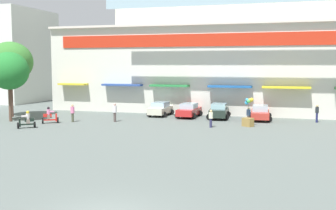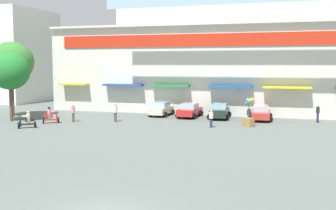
{
  "view_description": "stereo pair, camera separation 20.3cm",
  "coord_description": "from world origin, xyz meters",
  "px_view_note": "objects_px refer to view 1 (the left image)",
  "views": [
    {
      "loc": [
        6.2,
        -13.05,
        5.43
      ],
      "look_at": [
        -2.78,
        17.37,
        2.29
      ],
      "focal_mm": 44.52,
      "sensor_mm": 36.0,
      "label": 1
    },
    {
      "loc": [
        6.4,
        -12.99,
        5.43
      ],
      "look_at": [
        -2.78,
        17.37,
        2.29
      ],
      "focal_mm": 44.52,
      "sensor_mm": 36.0,
      "label": 2
    }
  ],
  "objects_px": {
    "plaza_tree_2": "(9,71)",
    "pedestrian_1": "(317,112)",
    "scooter_rider_0": "(50,116)",
    "pedestrian_0": "(115,111)",
    "parked_car_2": "(219,111)",
    "parked_car_3": "(260,113)",
    "balloon_vendor_cart": "(248,115)",
    "pedestrian_4": "(211,117)",
    "scooter_rider_5": "(27,121)",
    "pedestrian_2": "(73,112)",
    "parked_car_0": "(161,109)",
    "plaza_tree_0": "(10,62)",
    "parked_car_1": "(189,110)",
    "pedestrian_3": "(248,115)"
  },
  "relations": [
    {
      "from": "pedestrian_1",
      "to": "scooter_rider_0",
      "type": "bearing_deg",
      "value": -162.35
    },
    {
      "from": "parked_car_1",
      "to": "parked_car_2",
      "type": "height_order",
      "value": "parked_car_2"
    },
    {
      "from": "pedestrian_3",
      "to": "parked_car_3",
      "type": "bearing_deg",
      "value": 79.37
    },
    {
      "from": "plaza_tree_0",
      "to": "parked_car_3",
      "type": "xyz_separation_m",
      "value": [
        24.65,
        4.66,
        -4.89
      ]
    },
    {
      "from": "plaza_tree_2",
      "to": "parked_car_2",
      "type": "relative_size",
      "value": 1.51
    },
    {
      "from": "plaza_tree_0",
      "to": "plaza_tree_2",
      "type": "xyz_separation_m",
      "value": [
        2.04,
        -2.98,
        -0.86
      ]
    },
    {
      "from": "parked_car_0",
      "to": "scooter_rider_5",
      "type": "xyz_separation_m",
      "value": [
        -8.36,
        -11.24,
        -0.12
      ]
    },
    {
      "from": "pedestrian_1",
      "to": "pedestrian_3",
      "type": "height_order",
      "value": "pedestrian_1"
    },
    {
      "from": "pedestrian_0",
      "to": "balloon_vendor_cart",
      "type": "height_order",
      "value": "balloon_vendor_cart"
    },
    {
      "from": "pedestrian_0",
      "to": "pedestrian_3",
      "type": "height_order",
      "value": "pedestrian_0"
    },
    {
      "from": "parked_car_2",
      "to": "pedestrian_0",
      "type": "relative_size",
      "value": 2.46
    },
    {
      "from": "plaza_tree_2",
      "to": "parked_car_1",
      "type": "height_order",
      "value": "plaza_tree_2"
    },
    {
      "from": "pedestrian_1",
      "to": "parked_car_2",
      "type": "bearing_deg",
      "value": 178.25
    },
    {
      "from": "scooter_rider_5",
      "to": "pedestrian_0",
      "type": "height_order",
      "value": "pedestrian_0"
    },
    {
      "from": "parked_car_3",
      "to": "pedestrian_4",
      "type": "bearing_deg",
      "value": -121.36
    },
    {
      "from": "plaza_tree_2",
      "to": "pedestrian_1",
      "type": "distance_m",
      "value": 29.02
    },
    {
      "from": "pedestrian_1",
      "to": "pedestrian_3",
      "type": "bearing_deg",
      "value": -148.18
    },
    {
      "from": "pedestrian_0",
      "to": "balloon_vendor_cart",
      "type": "xyz_separation_m",
      "value": [
        12.3,
        0.6,
        -0.02
      ]
    },
    {
      "from": "plaza_tree_2",
      "to": "pedestrian_2",
      "type": "height_order",
      "value": "plaza_tree_2"
    },
    {
      "from": "plaza_tree_0",
      "to": "scooter_rider_0",
      "type": "bearing_deg",
      "value": -25.71
    },
    {
      "from": "scooter_rider_0",
      "to": "balloon_vendor_cart",
      "type": "distance_m",
      "value": 17.91
    },
    {
      "from": "parked_car_3",
      "to": "balloon_vendor_cart",
      "type": "bearing_deg",
      "value": -98.62
    },
    {
      "from": "pedestrian_2",
      "to": "pedestrian_3",
      "type": "bearing_deg",
      "value": 8.71
    },
    {
      "from": "scooter_rider_5",
      "to": "pedestrian_0",
      "type": "xyz_separation_m",
      "value": [
        5.62,
        5.65,
        0.38
      ]
    },
    {
      "from": "parked_car_3",
      "to": "pedestrian_0",
      "type": "distance_m",
      "value": 13.98
    },
    {
      "from": "parked_car_2",
      "to": "scooter_rider_5",
      "type": "height_order",
      "value": "parked_car_2"
    },
    {
      "from": "pedestrian_4",
      "to": "balloon_vendor_cart",
      "type": "bearing_deg",
      "value": 26.42
    },
    {
      "from": "plaza_tree_2",
      "to": "parked_car_2",
      "type": "bearing_deg",
      "value": 22.5
    },
    {
      "from": "scooter_rider_0",
      "to": "pedestrian_2",
      "type": "height_order",
      "value": "pedestrian_2"
    },
    {
      "from": "parked_car_0",
      "to": "pedestrian_1",
      "type": "xyz_separation_m",
      "value": [
        15.44,
        -0.66,
        0.24
      ]
    },
    {
      "from": "scooter_rider_5",
      "to": "pedestrian_4",
      "type": "height_order",
      "value": "pedestrian_4"
    },
    {
      "from": "plaza_tree_0",
      "to": "pedestrian_2",
      "type": "relative_size",
      "value": 4.63
    },
    {
      "from": "pedestrian_1",
      "to": "pedestrian_2",
      "type": "relative_size",
      "value": 1.01
    },
    {
      "from": "parked_car_1",
      "to": "pedestrian_0",
      "type": "height_order",
      "value": "pedestrian_0"
    },
    {
      "from": "parked_car_2",
      "to": "pedestrian_4",
      "type": "xyz_separation_m",
      "value": [
        0.34,
        -6.11,
        0.11
      ]
    },
    {
      "from": "plaza_tree_0",
      "to": "pedestrian_2",
      "type": "bearing_deg",
      "value": -12.12
    },
    {
      "from": "parked_car_0",
      "to": "pedestrian_3",
      "type": "xyz_separation_m",
      "value": [
        9.51,
        -4.33,
        0.2
      ]
    },
    {
      "from": "pedestrian_0",
      "to": "pedestrian_1",
      "type": "relative_size",
      "value": 1.05
    },
    {
      "from": "parked_car_0",
      "to": "parked_car_1",
      "type": "height_order",
      "value": "parked_car_0"
    },
    {
      "from": "scooter_rider_0",
      "to": "scooter_rider_5",
      "type": "bearing_deg",
      "value": -95.33
    },
    {
      "from": "plaza_tree_0",
      "to": "parked_car_1",
      "type": "bearing_deg",
      "value": 15.18
    },
    {
      "from": "parked_car_3",
      "to": "pedestrian_0",
      "type": "xyz_separation_m",
      "value": [
        -12.99,
        -5.17,
        0.27
      ]
    },
    {
      "from": "pedestrian_0",
      "to": "parked_car_1",
      "type": "bearing_deg",
      "value": 41.79
    },
    {
      "from": "pedestrian_1",
      "to": "parked_car_3",
      "type": "bearing_deg",
      "value": 177.45
    },
    {
      "from": "plaza_tree_0",
      "to": "pedestrian_4",
      "type": "relative_size",
      "value": 4.98
    },
    {
      "from": "scooter_rider_0",
      "to": "pedestrian_0",
      "type": "height_order",
      "value": "pedestrian_0"
    },
    {
      "from": "plaza_tree_2",
      "to": "pedestrian_3",
      "type": "relative_size",
      "value": 4.02
    },
    {
      "from": "plaza_tree_0",
      "to": "parked_car_1",
      "type": "relative_size",
      "value": 1.85
    },
    {
      "from": "pedestrian_0",
      "to": "pedestrian_2",
      "type": "relative_size",
      "value": 1.06
    },
    {
      "from": "scooter_rider_0",
      "to": "pedestrian_1",
      "type": "height_order",
      "value": "pedestrian_1"
    }
  ]
}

